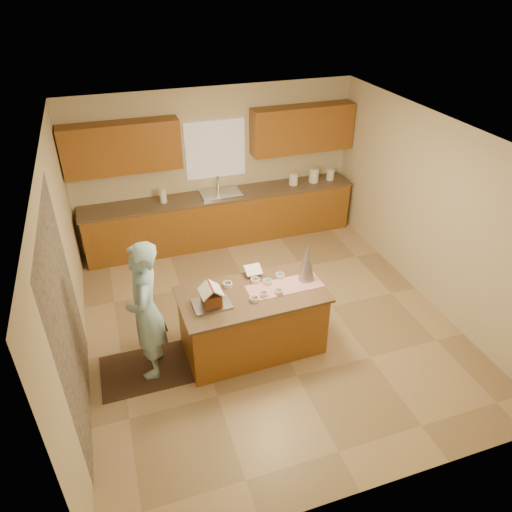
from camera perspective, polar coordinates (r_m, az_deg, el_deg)
name	(u,v)px	position (r m, az deg, el deg)	size (l,w,h in m)	color
floor	(267,320)	(6.92, 1.32, -7.73)	(5.50, 5.50, 0.00)	tan
ceiling	(270,138)	(5.59, 1.67, 14.04)	(5.50, 5.50, 0.00)	silver
wall_back	(216,165)	(8.53, -4.88, 10.81)	(5.50, 5.50, 0.00)	beige
wall_front	(380,398)	(4.23, 14.68, -16.14)	(5.50, 5.50, 0.00)	beige
wall_left	(64,274)	(5.90, -22.04, -2.02)	(5.50, 5.50, 0.00)	beige
wall_right	(432,212)	(7.29, 20.39, 4.98)	(5.50, 5.50, 0.00)	beige
stone_accent	(68,323)	(5.30, -21.68, -7.52)	(2.50, 2.50, 0.00)	gray
window_curtain	(215,149)	(8.40, -4.92, 12.65)	(1.05, 0.03, 1.00)	white
back_counter_base	(222,219)	(8.64, -4.11, 4.50)	(4.80, 0.60, 0.88)	#975B1F
back_counter_top	(221,195)	(8.44, -4.23, 7.27)	(4.85, 0.63, 0.04)	brown
upper_cabinet_left	(122,148)	(7.98, -15.84, 12.41)	(1.85, 0.35, 0.80)	brown
upper_cabinet_right	(302,129)	(8.66, 5.59, 14.96)	(1.85, 0.35, 0.80)	brown
sink	(221,196)	(8.44, -4.23, 7.21)	(0.70, 0.45, 0.12)	silver
faucet	(218,183)	(8.53, -4.59, 8.72)	(0.03, 0.03, 0.28)	silver
island_base	(252,322)	(6.22, -0.44, -7.98)	(1.75, 0.88, 0.86)	#975B1F
island_top	(252,295)	(5.94, -0.46, -4.67)	(1.83, 0.96, 0.04)	brown
table_runner	(285,286)	(6.06, 3.46, -3.64)	(0.97, 0.35, 0.01)	#A90C23
baking_tray	(212,304)	(5.76, -5.35, -5.77)	(0.45, 0.33, 0.02)	silver
cookbook	(253,270)	(6.20, -0.34, -1.68)	(0.21, 0.02, 0.18)	white
tinsel_tree	(307,262)	(6.06, 6.16, -0.73)	(0.21, 0.21, 0.54)	silver
rug	(151,368)	(6.35, -12.52, -13.05)	(1.23, 0.80, 0.01)	black
boy	(146,311)	(5.75, -13.08, -6.50)	(0.66, 0.44, 1.82)	#9DCCE0
canister_a	(293,179)	(8.78, 4.53, 9.23)	(0.16, 0.16, 0.22)	white
canister_b	(314,175)	(8.93, 6.95, 9.63)	(0.18, 0.18, 0.26)	white
canister_c	(330,174)	(9.08, 8.93, 9.67)	(0.14, 0.14, 0.20)	white
paper_towel	(163,196)	(8.22, -11.10, 7.11)	(0.11, 0.11, 0.24)	white
gingerbread_house	(211,296)	(5.69, -5.40, -4.86)	(0.27, 0.28, 0.27)	brown
candy_bowls	(261,287)	(6.00, 0.61, -3.70)	(0.82, 0.51, 0.05)	gold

